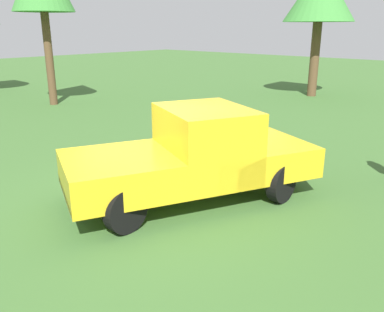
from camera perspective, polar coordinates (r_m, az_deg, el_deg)
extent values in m
plane|color=#3D662D|center=(8.05, -7.13, -6.48)|extent=(80.00, 80.00, 0.00)
cylinder|color=black|center=(6.83, -9.35, -7.49)|extent=(0.81, 0.22, 0.81)
cylinder|color=black|center=(8.30, -12.18, -2.99)|extent=(0.81, 0.22, 0.81)
cylinder|color=black|center=(8.06, 12.55, -3.64)|extent=(0.81, 0.22, 0.81)
cylinder|color=black|center=(9.34, 6.76, -0.34)|extent=(0.81, 0.22, 0.81)
cube|color=gold|center=(7.45, -10.33, -2.51)|extent=(2.57, 2.56, 0.64)
cube|color=gold|center=(7.88, 1.94, 1.81)|extent=(2.21, 2.40, 1.40)
cube|color=slate|center=(7.77, 1.98, 4.93)|extent=(1.94, 2.16, 0.48)
cube|color=gold|center=(8.44, 7.88, -0.10)|extent=(2.92, 2.72, 0.60)
cube|color=silver|center=(7.41, -17.09, -5.29)|extent=(0.88, 1.73, 0.16)
cylinder|color=brown|center=(18.90, -19.51, 12.72)|extent=(0.34, 0.34, 3.89)
cylinder|color=brown|center=(21.08, 16.90, 12.88)|extent=(0.44, 0.44, 3.52)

